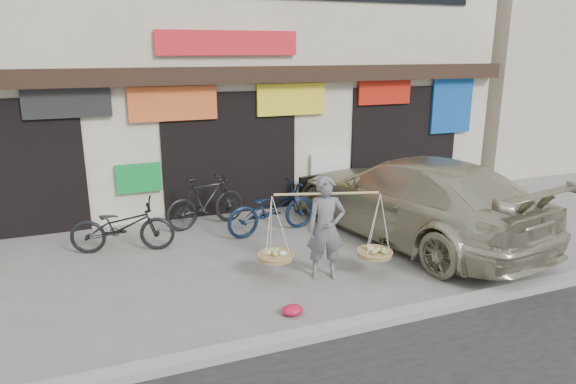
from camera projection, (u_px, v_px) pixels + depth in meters
name	position (u px, v px, depth m)	size (l,w,h in m)	color
ground	(289.00, 272.00, 8.52)	(70.00, 70.00, 0.00)	slate
kerb	(345.00, 327.00, 6.71)	(70.00, 0.25, 0.12)	gray
shophouse_block	(199.00, 54.00, 13.35)	(14.00, 6.32, 7.00)	beige
neighbor_east	(563.00, 60.00, 18.69)	(12.00, 7.00, 6.40)	#BCB09B
street_vendor	(326.00, 232.00, 8.14)	(2.10, 1.03, 1.67)	slate
bike_0	(122.00, 226.00, 9.28)	(0.64, 1.84, 0.97)	black
bike_1	(206.00, 202.00, 10.60)	(0.50, 1.78, 1.07)	black
bike_2	(272.00, 209.00, 10.22)	(0.67, 1.93, 1.01)	#0D1A32
suv	(412.00, 198.00, 9.90)	(3.29, 5.87, 1.61)	#B2AD8F
red_bag	(293.00, 310.00, 7.13)	(0.31, 0.25, 0.14)	red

